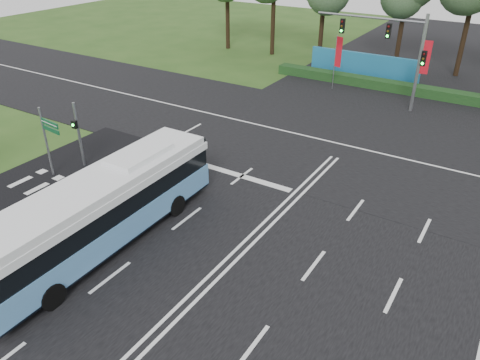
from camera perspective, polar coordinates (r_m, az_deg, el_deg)
name	(u,v)px	position (r m, az deg, el deg)	size (l,w,h in m)	color
ground	(246,241)	(21.05, 0.69, -7.45)	(120.00, 120.00, 0.00)	#2B4E1A
road_main	(246,241)	(21.04, 0.69, -7.40)	(20.00, 120.00, 0.04)	black
road_cross	(344,145)	(30.57, 12.53, 4.18)	(120.00, 14.00, 0.05)	black
bike_path	(12,194)	(27.20, -26.05, -1.52)	(5.00, 18.00, 0.06)	black
kerb_strip	(42,206)	(25.35, -23.03, -2.97)	(0.25, 18.00, 0.12)	gray
city_bus	(102,210)	(20.74, -16.50, -3.55)	(2.76, 12.19, 3.49)	#558EC6
pedestrian_signal	(78,133)	(27.90, -19.15, 5.48)	(0.32, 0.43, 3.87)	gray
street_sign	(48,135)	(26.97, -22.36, 5.06)	(1.56, 0.27, 4.03)	gray
banner_flag_left	(338,55)	(40.23, 11.81, 14.68)	(0.63, 0.28, 4.52)	gray
banner_flag_mid	(424,61)	(39.64, 21.50, 13.33)	(0.70, 0.16, 4.76)	gray
traffic_light_gantry	(396,45)	(36.86, 18.52, 15.30)	(8.41, 0.28, 7.00)	gray
hedge	(399,88)	(41.76, 18.82, 10.62)	(22.00, 1.20, 0.80)	#133415
blue_hoarding	(363,65)	(44.88, 14.82, 13.36)	(10.00, 0.30, 2.20)	#1C6D9C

